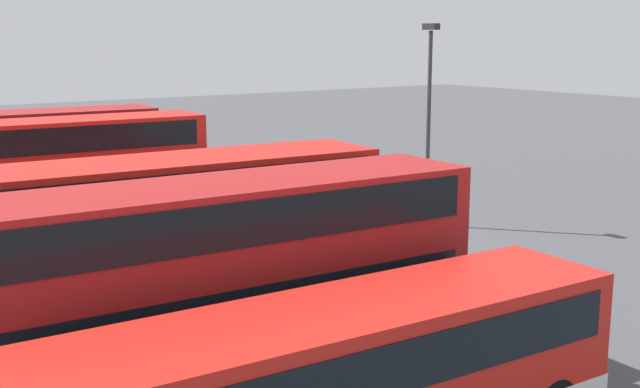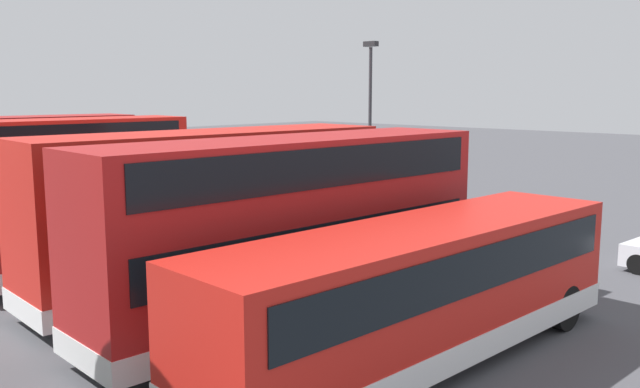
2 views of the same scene
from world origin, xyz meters
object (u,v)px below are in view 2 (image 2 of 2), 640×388
object	(u,v)px
car_small_green	(288,179)
lamp_post_tall	(370,112)
bus_single_deck_near_end	(421,289)
bus_double_decker_third	(213,206)
bus_single_deck_fifth	(89,204)
waste_bin_yellow	(454,231)
bus_single_deck_fourth	(146,217)
bus_double_decker_sixth	(52,173)
bus_double_decker_second	(293,225)

from	to	relation	value
car_small_green	lamp_post_tall	bearing A→B (deg)	169.02
bus_single_deck_near_end	lamp_post_tall	size ratio (longest dim) A/B	1.42
bus_double_decker_third	car_small_green	distance (m)	19.45
bus_single_deck_fifth	car_small_green	xyz separation A→B (m)	(5.13, -14.68, -0.92)
waste_bin_yellow	bus_single_deck_fourth	bearing A→B (deg)	61.30
bus_single_deck_fourth	car_small_green	xyz separation A→B (m)	(8.79, -14.60, -0.92)
car_small_green	lamp_post_tall	xyz separation A→B (m)	(-7.14, 1.39, 3.94)
bus_single_deck_near_end	car_small_green	world-z (taller)	bus_single_deck_near_end
bus_single_deck_fifth	bus_double_decker_sixth	bearing A→B (deg)	-4.28
bus_single_deck_fourth	bus_double_decker_second	bearing A→B (deg)	176.45
bus_double_decker_third	bus_single_deck_fourth	bearing A→B (deg)	-2.53
bus_double_decker_third	waste_bin_yellow	distance (m)	10.23
bus_single_deck_fifth	car_small_green	bearing A→B (deg)	-70.75
bus_double_decker_second	car_small_green	xyz separation A→B (m)	(16.06, -15.06, -1.75)
bus_double_decker_sixth	waste_bin_yellow	bearing A→B (deg)	-142.25
car_small_green	bus_double_decker_second	bearing A→B (deg)	136.85
bus_single_deck_near_end	lamp_post_tall	bearing A→B (deg)	-47.12
bus_single_deck_fifth	bus_double_decker_second	bearing A→B (deg)	178.04
bus_double_decker_sixth	waste_bin_yellow	xyz separation A→B (m)	(-12.36, -9.57, -1.97)
waste_bin_yellow	bus_double_decker_third	bearing A→B (deg)	80.84
bus_double_decker_sixth	car_small_green	xyz separation A→B (m)	(1.76, -14.43, -1.75)
bus_single_deck_fourth	lamp_post_tall	distance (m)	13.66
lamp_post_tall	bus_double_decker_third	bearing A→B (deg)	111.93
bus_double_decker_second	bus_single_deck_fourth	size ratio (longest dim) A/B	1.03
car_small_green	bus_single_deck_fifth	bearing A→B (deg)	109.25
bus_single_deck_fifth	waste_bin_yellow	size ratio (longest dim) A/B	12.21
waste_bin_yellow	bus_double_decker_sixth	bearing A→B (deg)	37.75
bus_double_decker_third	car_small_green	world-z (taller)	bus_double_decker_third
bus_single_deck_fourth	lamp_post_tall	xyz separation A→B (m)	(1.65, -13.22, 3.02)
bus_single_deck_fourth	car_small_green	bearing A→B (deg)	-58.95
bus_double_decker_second	bus_double_decker_third	bearing A→B (deg)	-4.62
bus_single_deck_near_end	bus_double_decker_sixth	distance (m)	18.06
lamp_post_tall	car_small_green	bearing A→B (deg)	-10.98
bus_double_decker_sixth	lamp_post_tall	bearing A→B (deg)	-112.40
bus_double_decker_third	car_small_green	xyz separation A→B (m)	(12.53, -14.77, -1.75)
bus_single_deck_fourth	waste_bin_yellow	size ratio (longest dim) A/B	11.20
bus_single_deck_near_end	car_small_green	xyz separation A→B (m)	(19.80, -15.02, -0.92)
bus_single_deck_fourth	car_small_green	size ratio (longest dim) A/B	2.19
bus_double_decker_second	bus_double_decker_sixth	distance (m)	14.31
bus_single_deck_fifth	lamp_post_tall	world-z (taller)	lamp_post_tall
bus_single_deck_near_end	bus_double_decker_second	distance (m)	3.83
bus_double_decker_third	bus_single_deck_fifth	distance (m)	7.45
bus_single_deck_near_end	waste_bin_yellow	distance (m)	11.69
bus_single_deck_near_end	bus_double_decker_third	distance (m)	7.32
bus_single_deck_fifth	waste_bin_yellow	distance (m)	13.37
bus_double_decker_sixth	lamp_post_tall	size ratio (longest dim) A/B	1.39
bus_double_decker_sixth	car_small_green	distance (m)	14.64
bus_double_decker_third	waste_bin_yellow	bearing A→B (deg)	-99.16
bus_double_decker_second	waste_bin_yellow	world-z (taller)	bus_double_decker_second
bus_double_decker_second	bus_single_deck_fifth	size ratio (longest dim) A/B	0.95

